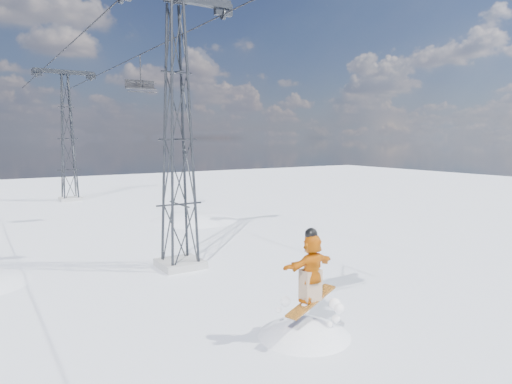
% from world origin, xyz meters
% --- Properties ---
extents(ground, '(120.00, 120.00, 0.00)m').
position_xyz_m(ground, '(0.00, 0.00, 0.00)').
color(ground, white).
rests_on(ground, ground).
extents(snow_terrain, '(39.00, 37.00, 22.00)m').
position_xyz_m(snow_terrain, '(-4.77, 21.24, -9.59)').
color(snow_terrain, white).
rests_on(snow_terrain, ground).
extents(lift_tower_near, '(5.20, 1.80, 11.43)m').
position_xyz_m(lift_tower_near, '(0.80, 8.00, 5.47)').
color(lift_tower_near, '#999999').
rests_on(lift_tower_near, ground).
extents(lift_tower_far, '(5.20, 1.80, 11.43)m').
position_xyz_m(lift_tower_far, '(0.80, 33.00, 5.47)').
color(lift_tower_far, '#999999').
rests_on(lift_tower_far, ground).
extents(haul_cables, '(4.46, 51.00, 0.06)m').
position_xyz_m(haul_cables, '(0.80, 19.50, 10.85)').
color(haul_cables, black).
rests_on(haul_cables, ground).
extents(lift_chair_mid, '(1.92, 0.55, 2.39)m').
position_xyz_m(lift_chair_mid, '(3.00, 19.33, 8.94)').
color(lift_chair_mid, black).
rests_on(lift_chair_mid, ground).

